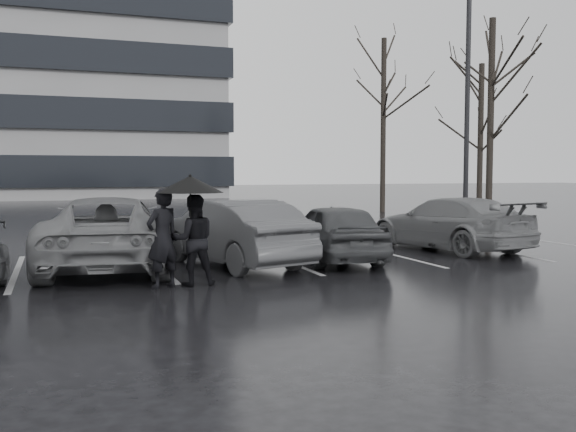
% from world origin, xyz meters
% --- Properties ---
extents(ground, '(160.00, 160.00, 0.00)m').
position_xyz_m(ground, '(0.00, 0.00, 0.00)').
color(ground, black).
rests_on(ground, ground).
extents(car_main, '(1.96, 4.00, 1.31)m').
position_xyz_m(car_main, '(1.62, 1.82, 0.66)').
color(car_main, black).
rests_on(car_main, ground).
extents(car_west_a, '(2.63, 4.53, 1.41)m').
position_xyz_m(car_west_a, '(-0.69, 1.92, 0.71)').
color(car_west_a, '#2D2C2F').
rests_on(car_west_a, ground).
extents(car_west_b, '(3.09, 5.61, 1.49)m').
position_xyz_m(car_west_b, '(-3.23, 2.40, 0.74)').
color(car_west_b, '#4A4A4D').
rests_on(car_west_b, ground).
extents(car_east, '(2.78, 4.95, 1.35)m').
position_xyz_m(car_east, '(5.22, 2.69, 0.68)').
color(car_east, '#4A4A4D').
rests_on(car_east, ground).
extents(pedestrian_left, '(0.75, 0.66, 1.72)m').
position_xyz_m(pedestrian_left, '(-2.50, -0.22, 0.86)').
color(pedestrian_left, black).
rests_on(pedestrian_left, ground).
extents(pedestrian_right, '(0.83, 0.67, 1.61)m').
position_xyz_m(pedestrian_right, '(-1.95, -0.15, 0.80)').
color(pedestrian_right, black).
rests_on(pedestrian_right, ground).
extents(umbrella, '(1.16, 1.16, 1.96)m').
position_xyz_m(umbrella, '(-2.02, -0.27, 1.79)').
color(umbrella, black).
rests_on(umbrella, ground).
extents(lamp_post, '(0.52, 0.52, 9.46)m').
position_xyz_m(lamp_post, '(8.83, 7.09, 4.33)').
color(lamp_post, gray).
rests_on(lamp_post, ground).
extents(stall_stripes, '(19.72, 5.00, 0.00)m').
position_xyz_m(stall_stripes, '(-0.80, 2.50, 0.00)').
color(stall_stripes, gray).
rests_on(stall_stripes, ground).
extents(tree_east, '(0.26, 0.26, 8.00)m').
position_xyz_m(tree_east, '(12.00, 10.00, 4.00)').
color(tree_east, black).
rests_on(tree_east, ground).
extents(tree_ne, '(0.26, 0.26, 7.00)m').
position_xyz_m(tree_ne, '(14.50, 14.00, 3.50)').
color(tree_ne, black).
rests_on(tree_ne, ground).
extents(tree_north, '(0.26, 0.26, 8.50)m').
position_xyz_m(tree_north, '(11.00, 17.00, 4.25)').
color(tree_north, black).
rests_on(tree_north, ground).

